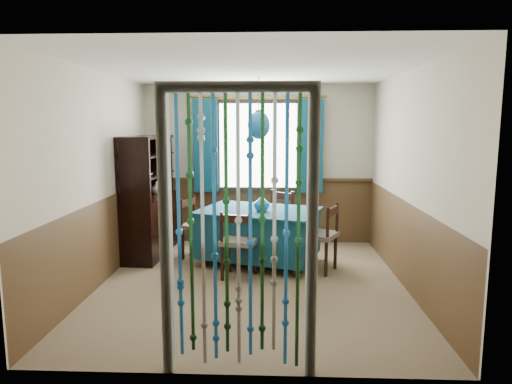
{
  "coord_description": "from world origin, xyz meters",
  "views": [
    {
      "loc": [
        0.27,
        -5.21,
        1.88
      ],
      "look_at": [
        0.03,
        0.56,
        1.02
      ],
      "focal_mm": 32.0,
      "sensor_mm": 36.0,
      "label": 1
    }
  ],
  "objects_px": {
    "chair_far": "(277,219)",
    "bowl_shelf": "(146,175)",
    "chair_left": "(197,226)",
    "dining_table": "(259,232)",
    "chair_right": "(321,236)",
    "vase_sideboard": "(156,187)",
    "sideboard": "(149,214)",
    "vase_table": "(262,204)",
    "chair_near": "(238,242)",
    "pendant_lamp": "(259,125)"
  },
  "relations": [
    {
      "from": "dining_table",
      "to": "sideboard",
      "type": "height_order",
      "value": "sideboard"
    },
    {
      "from": "dining_table",
      "to": "pendant_lamp",
      "type": "xyz_separation_m",
      "value": [
        -0.0,
        -0.0,
        1.44
      ]
    },
    {
      "from": "chair_far",
      "to": "vase_sideboard",
      "type": "distance_m",
      "value": 1.85
    },
    {
      "from": "chair_far",
      "to": "pendant_lamp",
      "type": "height_order",
      "value": "pendant_lamp"
    },
    {
      "from": "vase_table",
      "to": "chair_near",
      "type": "bearing_deg",
      "value": -117.3
    },
    {
      "from": "chair_near",
      "to": "chair_left",
      "type": "height_order",
      "value": "chair_left"
    },
    {
      "from": "chair_near",
      "to": "bowl_shelf",
      "type": "distance_m",
      "value": 1.66
    },
    {
      "from": "sideboard",
      "to": "vase_sideboard",
      "type": "relative_size",
      "value": 8.7
    },
    {
      "from": "sideboard",
      "to": "vase_sideboard",
      "type": "height_order",
      "value": "sideboard"
    },
    {
      "from": "chair_far",
      "to": "chair_right",
      "type": "bearing_deg",
      "value": 153.44
    },
    {
      "from": "dining_table",
      "to": "chair_far",
      "type": "distance_m",
      "value": 0.7
    },
    {
      "from": "vase_table",
      "to": "sideboard",
      "type": "bearing_deg",
      "value": 163.85
    },
    {
      "from": "sideboard",
      "to": "bowl_shelf",
      "type": "xyz_separation_m",
      "value": [
        0.06,
        -0.31,
        0.6
      ]
    },
    {
      "from": "dining_table",
      "to": "chair_far",
      "type": "xyz_separation_m",
      "value": [
        0.24,
        0.66,
        0.04
      ]
    },
    {
      "from": "dining_table",
      "to": "vase_table",
      "type": "xyz_separation_m",
      "value": [
        0.04,
        -0.11,
        0.41
      ]
    },
    {
      "from": "chair_far",
      "to": "bowl_shelf",
      "type": "distance_m",
      "value": 2.02
    },
    {
      "from": "dining_table",
      "to": "pendant_lamp",
      "type": "bearing_deg",
      "value": -73.44
    },
    {
      "from": "dining_table",
      "to": "vase_table",
      "type": "height_order",
      "value": "vase_table"
    },
    {
      "from": "sideboard",
      "to": "vase_table",
      "type": "height_order",
      "value": "sideboard"
    },
    {
      "from": "chair_near",
      "to": "chair_far",
      "type": "height_order",
      "value": "chair_far"
    },
    {
      "from": "chair_far",
      "to": "vase_sideboard",
      "type": "xyz_separation_m",
      "value": [
        -1.79,
        -0.06,
        0.49
      ]
    },
    {
      "from": "vase_table",
      "to": "chair_left",
      "type": "bearing_deg",
      "value": 159.21
    },
    {
      "from": "sideboard",
      "to": "vase_table",
      "type": "distance_m",
      "value": 1.73
    },
    {
      "from": "pendant_lamp",
      "to": "chair_far",
      "type": "bearing_deg",
      "value": 69.52
    },
    {
      "from": "chair_right",
      "to": "bowl_shelf",
      "type": "xyz_separation_m",
      "value": [
        -2.35,
        0.37,
        0.73
      ]
    },
    {
      "from": "chair_near",
      "to": "vase_sideboard",
      "type": "bearing_deg",
      "value": 147.41
    },
    {
      "from": "pendant_lamp",
      "to": "bowl_shelf",
      "type": "distance_m",
      "value": 1.68
    },
    {
      "from": "dining_table",
      "to": "chair_left",
      "type": "bearing_deg",
      "value": -177.77
    },
    {
      "from": "chair_near",
      "to": "pendant_lamp",
      "type": "xyz_separation_m",
      "value": [
        0.23,
        0.62,
        1.42
      ]
    },
    {
      "from": "chair_right",
      "to": "pendant_lamp",
      "type": "height_order",
      "value": "pendant_lamp"
    },
    {
      "from": "chair_near",
      "to": "chair_right",
      "type": "bearing_deg",
      "value": 27.17
    },
    {
      "from": "chair_right",
      "to": "bowl_shelf",
      "type": "relative_size",
      "value": 4.62
    },
    {
      "from": "vase_sideboard",
      "to": "bowl_shelf",
      "type": "bearing_deg",
      "value": -90.0
    },
    {
      "from": "dining_table",
      "to": "bowl_shelf",
      "type": "height_order",
      "value": "bowl_shelf"
    },
    {
      "from": "dining_table",
      "to": "chair_left",
      "type": "xyz_separation_m",
      "value": [
        -0.89,
        0.25,
        0.02
      ]
    },
    {
      "from": "chair_far",
      "to": "sideboard",
      "type": "relative_size",
      "value": 0.52
    },
    {
      "from": "chair_far",
      "to": "vase_table",
      "type": "bearing_deg",
      "value": 108.05
    },
    {
      "from": "chair_near",
      "to": "chair_far",
      "type": "bearing_deg",
      "value": 80.1
    },
    {
      "from": "chair_left",
      "to": "bowl_shelf",
      "type": "distance_m",
      "value": 1.01
    },
    {
      "from": "sideboard",
      "to": "vase_table",
      "type": "xyz_separation_m",
      "value": [
        1.64,
        -0.48,
        0.25
      ]
    },
    {
      "from": "dining_table",
      "to": "chair_right",
      "type": "height_order",
      "value": "chair_right"
    },
    {
      "from": "chair_far",
      "to": "chair_right",
      "type": "distance_m",
      "value": 1.12
    },
    {
      "from": "dining_table",
      "to": "vase_sideboard",
      "type": "relative_size",
      "value": 9.11
    },
    {
      "from": "chair_right",
      "to": "vase_sideboard",
      "type": "relative_size",
      "value": 4.46
    },
    {
      "from": "vase_sideboard",
      "to": "chair_near",
      "type": "bearing_deg",
      "value": -42.88
    },
    {
      "from": "chair_near",
      "to": "chair_right",
      "type": "xyz_separation_m",
      "value": [
        1.04,
        0.31,
        0.02
      ]
    },
    {
      "from": "vase_table",
      "to": "vase_sideboard",
      "type": "distance_m",
      "value": 1.74
    },
    {
      "from": "dining_table",
      "to": "vase_sideboard",
      "type": "xyz_separation_m",
      "value": [
        -1.54,
        0.6,
        0.53
      ]
    },
    {
      "from": "chair_left",
      "to": "vase_table",
      "type": "height_order",
      "value": "vase_table"
    },
    {
      "from": "chair_near",
      "to": "pendant_lamp",
      "type": "relative_size",
      "value": 1.04
    }
  ]
}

